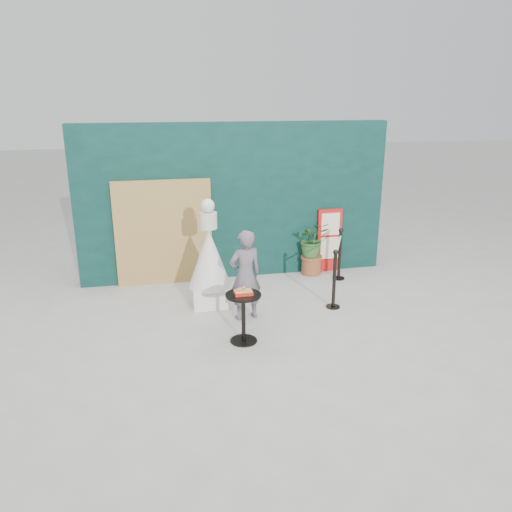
% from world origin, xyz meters
% --- Properties ---
extents(ground, '(60.00, 60.00, 0.00)m').
position_xyz_m(ground, '(0.00, 0.00, 0.00)').
color(ground, '#ADAAA5').
rests_on(ground, ground).
extents(back_wall, '(6.00, 0.30, 3.00)m').
position_xyz_m(back_wall, '(0.00, 3.15, 1.50)').
color(back_wall, black).
rests_on(back_wall, ground).
extents(bamboo_fence, '(1.80, 0.08, 2.00)m').
position_xyz_m(bamboo_fence, '(-1.40, 2.94, 1.00)').
color(bamboo_fence, tan).
rests_on(bamboo_fence, ground).
extents(woman, '(0.60, 0.46, 1.48)m').
position_xyz_m(woman, '(-0.21, 1.05, 0.74)').
color(woman, slate).
rests_on(woman, ground).
extents(menu_board, '(0.50, 0.07, 1.30)m').
position_xyz_m(menu_board, '(1.90, 2.95, 0.65)').
color(menu_board, red).
rests_on(menu_board, ground).
extents(statue, '(0.73, 0.73, 1.86)m').
position_xyz_m(statue, '(-0.69, 1.73, 0.76)').
color(statue, white).
rests_on(statue, ground).
extents(cafe_table, '(0.52, 0.52, 0.75)m').
position_xyz_m(cafe_table, '(-0.39, 0.25, 0.50)').
color(cafe_table, black).
rests_on(cafe_table, ground).
extents(food_basket, '(0.26, 0.19, 0.11)m').
position_xyz_m(food_basket, '(-0.39, 0.26, 0.79)').
color(food_basket, red).
rests_on(food_basket, cafe_table).
extents(planter, '(0.64, 0.56, 1.10)m').
position_xyz_m(planter, '(1.50, 2.85, 0.64)').
color(planter, brown).
rests_on(planter, ground).
extents(stanchion_barrier, '(0.84, 1.54, 1.03)m').
position_xyz_m(stanchion_barrier, '(1.64, 1.80, 0.49)').
color(stanchion_barrier, black).
rests_on(stanchion_barrier, ground).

